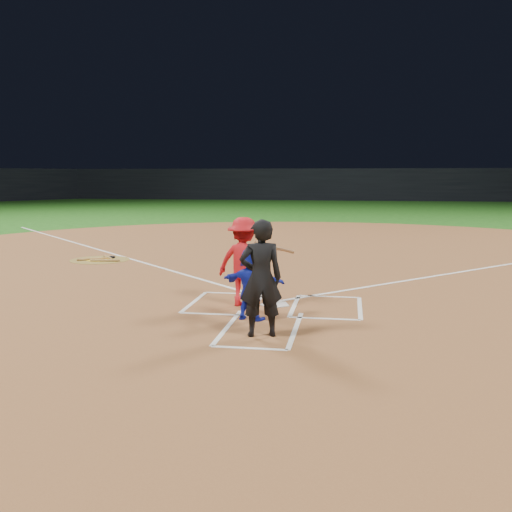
% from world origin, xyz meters
% --- Properties ---
extents(ground, '(120.00, 120.00, 0.00)m').
position_xyz_m(ground, '(0.00, 0.00, 0.00)').
color(ground, '#1B5415').
rests_on(ground, ground).
extents(home_plate_dirt, '(28.00, 28.00, 0.01)m').
position_xyz_m(home_plate_dirt, '(0.00, 6.00, 0.01)').
color(home_plate_dirt, brown).
rests_on(home_plate_dirt, ground).
extents(stadium_wall_far, '(80.00, 1.20, 3.20)m').
position_xyz_m(stadium_wall_far, '(0.00, 48.00, 1.60)').
color(stadium_wall_far, black).
rests_on(stadium_wall_far, ground).
extents(home_plate, '(0.60, 0.60, 0.02)m').
position_xyz_m(home_plate, '(0.00, 0.00, 0.02)').
color(home_plate, silver).
rests_on(home_plate, home_plate_dirt).
extents(on_deck_circle, '(1.70, 1.70, 0.01)m').
position_xyz_m(on_deck_circle, '(-5.81, 4.95, 0.02)').
color(on_deck_circle, brown).
rests_on(on_deck_circle, home_plate_dirt).
extents(on_deck_logo, '(0.80, 0.80, 0.00)m').
position_xyz_m(on_deck_logo, '(-5.81, 4.95, 0.02)').
color(on_deck_logo, yellow).
rests_on(on_deck_logo, on_deck_circle).
extents(on_deck_bat_a, '(0.59, 0.68, 0.06)m').
position_xyz_m(on_deck_bat_a, '(-5.66, 5.20, 0.05)').
color(on_deck_bat_a, olive).
rests_on(on_deck_bat_a, on_deck_circle).
extents(on_deck_bat_b, '(0.75, 0.50, 0.06)m').
position_xyz_m(on_deck_bat_b, '(-6.01, 4.85, 0.05)').
color(on_deck_bat_b, olive).
rests_on(on_deck_bat_b, on_deck_circle).
extents(on_deck_bat_c, '(0.84, 0.22, 0.06)m').
position_xyz_m(on_deck_bat_c, '(-5.51, 4.65, 0.05)').
color(on_deck_bat_c, olive).
rests_on(on_deck_bat_c, on_deck_circle).
extents(bat_weight_donut, '(0.19, 0.19, 0.05)m').
position_xyz_m(bat_weight_donut, '(-5.61, 5.35, 0.05)').
color(bat_weight_donut, black).
rests_on(bat_weight_donut, on_deck_circle).
extents(catcher, '(1.20, 0.68, 1.24)m').
position_xyz_m(catcher, '(-0.26, -1.17, 0.63)').
color(catcher, '#1624B9').
rests_on(catcher, home_plate_dirt).
extents(umpire, '(0.75, 0.60, 1.79)m').
position_xyz_m(umpire, '(0.06, -2.13, 0.91)').
color(umpire, black).
rests_on(umpire, home_plate_dirt).
extents(chalk_markings, '(28.35, 17.32, 0.01)m').
position_xyz_m(chalk_markings, '(0.00, 5.29, 0.01)').
color(chalk_markings, white).
rests_on(chalk_markings, home_plate_dirt).
extents(batter_at_plate, '(1.55, 0.90, 1.67)m').
position_xyz_m(batter_at_plate, '(-0.57, -0.15, 0.85)').
color(batter_at_plate, red).
rests_on(batter_at_plate, home_plate_dirt).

